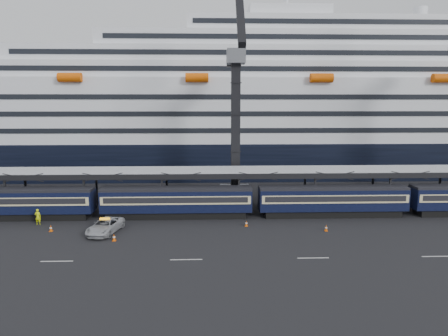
{
  "coord_description": "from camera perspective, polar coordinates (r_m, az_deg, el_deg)",
  "views": [
    {
      "loc": [
        -23.63,
        -39.56,
        14.61
      ],
      "look_at": [
        -21.99,
        10.0,
        6.38
      ],
      "focal_mm": 32.0,
      "sensor_mm": 36.0,
      "label": 1
    }
  ],
  "objects": [
    {
      "name": "ground",
      "position": [
        48.34,
        27.88,
        -9.3
      ],
      "size": [
        260.0,
        260.0,
        0.0
      ],
      "primitive_type": "plane",
      "color": "black",
      "rests_on": "ground"
    },
    {
      "name": "train",
      "position": [
        54.5,
        18.6,
        -4.24
      ],
      "size": [
        133.05,
        3.0,
        4.05
      ],
      "color": "black",
      "rests_on": "ground"
    },
    {
      "name": "canopy",
      "position": [
        59.29,
        21.63,
        -0.33
      ],
      "size": [
        130.0,
        6.25,
        5.53
      ],
      "color": "#A0A3A8",
      "rests_on": "ground"
    },
    {
      "name": "cruise_ship",
      "position": [
        88.5,
        12.99,
        7.72
      ],
      "size": [
        214.09,
        28.84,
        34.0
      ],
      "color": "black",
      "rests_on": "ground"
    },
    {
      "name": "crane_dark_near",
      "position": [
        58.33,
        1.69,
        6.78
      ],
      "size": [
        4.5,
        17.75,
        35.08
      ],
      "color": "#515459",
      "rests_on": "ground"
    },
    {
      "name": "pickup_truck",
      "position": [
        47.32,
        -16.62,
        -7.96
      ],
      "size": [
        3.67,
        6.1,
        1.59
      ],
      "primitive_type": "imported",
      "rotation": [
        0.0,
        0.0,
        -0.19
      ],
      "color": "#9EA0A5",
      "rests_on": "ground"
    },
    {
      "name": "worker",
      "position": [
        53.26,
        -25.06,
        -6.32
      ],
      "size": [
        0.73,
        0.49,
        1.94
      ],
      "primitive_type": "imported",
      "rotation": [
        0.0,
        0.0,
        3.18
      ],
      "color": "#DEF10C",
      "rests_on": "ground"
    },
    {
      "name": "traffic_cone_a",
      "position": [
        44.6,
        -15.44,
        -9.51
      ],
      "size": [
        0.4,
        0.4,
        0.81
      ],
      "color": "#DE5307",
      "rests_on": "ground"
    },
    {
      "name": "traffic_cone_b",
      "position": [
        50.07,
        -23.51,
        -7.89
      ],
      "size": [
        0.39,
        0.39,
        0.77
      ],
      "color": "#DE5307",
      "rests_on": "ground"
    },
    {
      "name": "traffic_cone_c",
      "position": [
        47.91,
        3.21,
        -7.89
      ],
      "size": [
        0.37,
        0.37,
        0.73
      ],
      "color": "#DE5307",
      "rests_on": "ground"
    },
    {
      "name": "traffic_cone_d",
      "position": [
        47.6,
        14.39,
        -8.29
      ],
      "size": [
        0.37,
        0.37,
        0.74
      ],
      "color": "#DE5307",
      "rests_on": "ground"
    }
  ]
}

